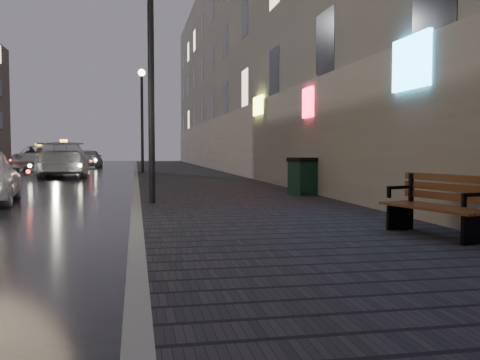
% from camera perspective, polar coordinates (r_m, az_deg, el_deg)
% --- Properties ---
extents(sidewalk, '(4.60, 58.00, 0.15)m').
position_cam_1_polar(sidewalk, '(27.05, -5.97, 0.58)').
color(sidewalk, black).
rests_on(sidewalk, ground).
extents(curb, '(0.20, 58.00, 0.15)m').
position_cam_1_polar(curb, '(26.94, -11.06, 0.52)').
color(curb, slate).
rests_on(curb, ground).
extents(building_near, '(1.80, 50.00, 13.00)m').
position_cam_1_polar(building_near, '(31.84, -0.81, 12.60)').
color(building_near, '#605B54').
rests_on(building_near, ground).
extents(lamp_near, '(0.36, 0.36, 5.28)m').
position_cam_1_polar(lamp_near, '(12.11, -9.49, 13.50)').
color(lamp_near, black).
rests_on(lamp_near, sidewalk).
extents(lamp_far, '(0.36, 0.36, 5.28)m').
position_cam_1_polar(lamp_far, '(28.00, -10.41, 7.62)').
color(lamp_far, black).
rests_on(lamp_far, sidewalk).
extents(bench, '(0.93, 1.73, 0.84)m').
position_cam_1_polar(bench, '(7.74, 20.43, -2.53)').
color(bench, black).
rests_on(bench, sidewalk).
extents(trash_bin, '(0.79, 0.79, 0.97)m').
position_cam_1_polar(trash_bin, '(14.07, 6.75, 0.45)').
color(trash_bin, black).
rests_on(trash_bin, sidewalk).
extents(taxi_mid, '(2.78, 6.02, 1.70)m').
position_cam_1_polar(taxi_mid, '(28.09, -18.26, 2.11)').
color(taxi_mid, white).
rests_on(taxi_mid, ground).
extents(taxi_far, '(2.77, 5.85, 1.61)m').
position_cam_1_polar(taxi_far, '(37.32, -20.68, 2.23)').
color(taxi_far, '#B8B8BE').
rests_on(taxi_far, ground).
extents(car_far, '(1.81, 4.15, 1.39)m').
position_cam_1_polar(car_far, '(40.19, -15.79, 2.22)').
color(car_far, '#9D9FA5').
rests_on(car_far, ground).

